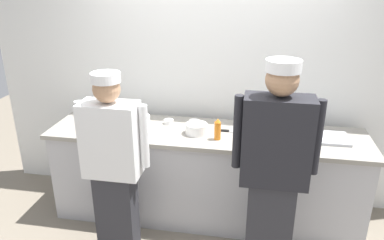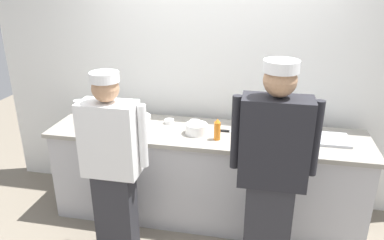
# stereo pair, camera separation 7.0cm
# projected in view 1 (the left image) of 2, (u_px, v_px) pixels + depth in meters

# --- Properties ---
(ground_plane) EXTENTS (9.00, 9.00, 0.00)m
(ground_plane) POSITION_uv_depth(u_px,v_px,m) (199.00, 238.00, 3.43)
(ground_plane) COLOR slate
(wall_back) EXTENTS (4.63, 0.10, 2.70)m
(wall_back) POSITION_uv_depth(u_px,v_px,m) (214.00, 73.00, 3.72)
(wall_back) COLOR white
(wall_back) RESTS_ON ground
(prep_counter) EXTENTS (2.95, 0.71, 0.92)m
(prep_counter) POSITION_uv_depth(u_px,v_px,m) (205.00, 175.00, 3.61)
(prep_counter) COLOR #B2B2B7
(prep_counter) RESTS_ON ground
(chef_near_left) EXTENTS (0.59, 0.24, 1.61)m
(chef_near_left) POSITION_uv_depth(u_px,v_px,m) (113.00, 164.00, 2.98)
(chef_near_left) COLOR #2D2D33
(chef_near_left) RESTS_ON ground
(chef_center) EXTENTS (0.63, 0.24, 1.76)m
(chef_center) POSITION_uv_depth(u_px,v_px,m) (274.00, 169.00, 2.72)
(chef_center) COLOR #2D2D33
(chef_center) RESTS_ON ground
(plate_stack_front) EXTENTS (0.20, 0.20, 0.10)m
(plate_stack_front) POSITION_uv_depth(u_px,v_px,m) (196.00, 129.00, 3.38)
(plate_stack_front) COLOR white
(plate_stack_front) RESTS_ON prep_counter
(plate_stack_rear) EXTENTS (0.24, 0.24, 0.08)m
(plate_stack_rear) POSITION_uv_depth(u_px,v_px,m) (138.00, 120.00, 3.60)
(plate_stack_rear) COLOR white
(plate_stack_rear) RESTS_ON prep_counter
(mixing_bowl_steel) EXTENTS (0.33, 0.33, 0.11)m
(mixing_bowl_steel) POSITION_uv_depth(u_px,v_px,m) (273.00, 135.00, 3.23)
(mixing_bowl_steel) COLOR #B7BABF
(mixing_bowl_steel) RESTS_ON prep_counter
(sheet_tray) EXTENTS (0.40, 0.30, 0.02)m
(sheet_tray) POSITION_uv_depth(u_px,v_px,m) (325.00, 138.00, 3.29)
(sheet_tray) COLOR #B7BABF
(sheet_tray) RESTS_ON prep_counter
(squeeze_bottle_primary) EXTENTS (0.06, 0.06, 0.20)m
(squeeze_bottle_primary) POSITION_uv_depth(u_px,v_px,m) (218.00, 129.00, 3.25)
(squeeze_bottle_primary) COLOR orange
(squeeze_bottle_primary) RESTS_ON prep_counter
(ramekin_green_sauce) EXTENTS (0.10, 0.10, 0.04)m
(ramekin_green_sauce) POSITION_uv_depth(u_px,v_px,m) (194.00, 122.00, 3.62)
(ramekin_green_sauce) COLOR white
(ramekin_green_sauce) RESTS_ON prep_counter
(ramekin_yellow_sauce) EXTENTS (0.11, 0.11, 0.04)m
(ramekin_yellow_sauce) POSITION_uv_depth(u_px,v_px,m) (103.00, 130.00, 3.42)
(ramekin_yellow_sauce) COLOR white
(ramekin_yellow_sauce) RESTS_ON prep_counter
(ramekin_red_sauce) EXTENTS (0.09, 0.09, 0.04)m
(ramekin_red_sauce) POSITION_uv_depth(u_px,v_px,m) (169.00, 121.00, 3.62)
(ramekin_red_sauce) COLOR white
(ramekin_red_sauce) RESTS_ON prep_counter
(deli_cup) EXTENTS (0.09, 0.09, 0.11)m
(deli_cup) POSITION_uv_depth(u_px,v_px,m) (120.00, 118.00, 3.63)
(deli_cup) COLOR white
(deli_cup) RESTS_ON prep_counter
(chefs_knife) EXTENTS (0.28, 0.03, 0.02)m
(chefs_knife) POSITION_uv_depth(u_px,v_px,m) (232.00, 131.00, 3.43)
(chefs_knife) COLOR #B7BABF
(chefs_knife) RESTS_ON prep_counter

